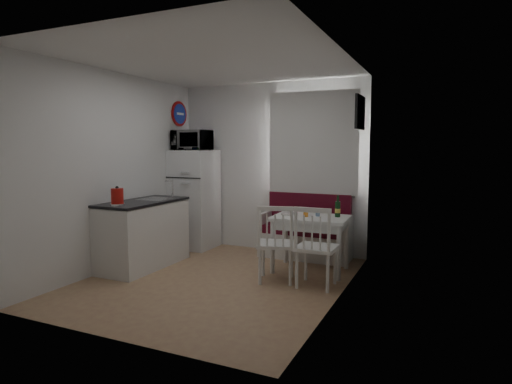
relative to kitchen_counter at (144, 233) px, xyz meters
The scene contains 22 objects.
floor 1.29m from the kitchen_counter, ahead, with size 3.00×3.50×0.02m, color #A17256.
ceiling 2.46m from the kitchen_counter, ahead, with size 3.00×3.50×0.02m, color white.
wall_back 2.17m from the kitchen_counter, 53.04° to the left, with size 3.00×0.02×2.60m, color white.
wall_front 2.41m from the kitchen_counter, 57.81° to the right, with size 3.00×0.02×2.60m, color white.
wall_left 0.91m from the kitchen_counter, 152.61° to the right, with size 0.02×3.50×2.60m, color white.
wall_right 2.83m from the kitchen_counter, ahead, with size 0.02×3.50×2.60m, color white.
window 2.72m from the kitchen_counter, 39.47° to the left, with size 1.22×0.06×1.47m, color white.
curtain 2.71m from the kitchen_counter, 38.19° to the left, with size 1.35×0.02×1.50m, color white.
kitchen_counter is the anchor object (origin of this frame).
wall_sign 2.15m from the kitchen_counter, 101.80° to the left, with size 0.40×0.40×0.03m, color #1B33A7.
picture_frame 3.25m from the kitchen_counter, 19.45° to the left, with size 0.04×0.52×0.42m, color black.
bench 2.30m from the kitchen_counter, 36.13° to the left, with size 1.31×0.50×0.94m.
dining_table 2.25m from the kitchen_counter, 18.64° to the left, with size 0.99×0.72×0.72m.
chair_left 1.88m from the kitchen_counter, ahead, with size 0.54×0.53×0.50m.
chair_right 2.38m from the kitchen_counter, ahead, with size 0.45×0.43×0.51m.
fridge 1.29m from the kitchen_counter, 89.10° to the left, with size 0.63×0.63×1.57m, color white.
microwave 1.74m from the kitchen_counter, 89.06° to the left, with size 0.57×0.38×0.31m, color white.
kettle 0.78m from the kitchen_counter, 84.72° to the right, with size 0.18×0.18×0.24m, color #B1130E.
wine_bottle 2.61m from the kitchen_counter, 18.41° to the left, with size 0.07×0.07×0.28m, color #123917, non-canonical shape.
drinking_glass_orange 2.20m from the kitchen_counter, 17.81° to the left, with size 0.06×0.06×0.10m, color orange.
drinking_glass_blue 2.35m from the kitchen_counter, 19.17° to the left, with size 0.06×0.06×0.09m, color #6F91BC.
plate 1.98m from the kitchen_counter, 21.99° to the left, with size 0.22×0.22×0.02m, color white.
Camera 1 is at (2.53, -4.40, 1.62)m, focal length 30.00 mm.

